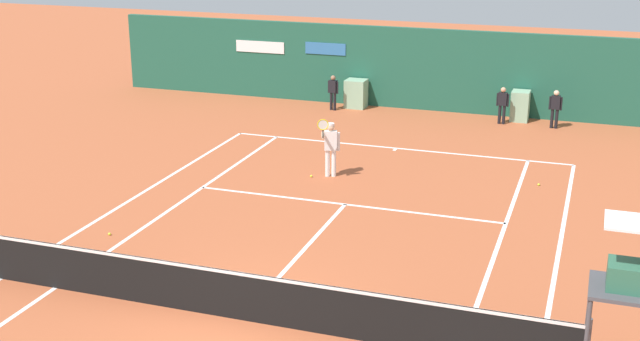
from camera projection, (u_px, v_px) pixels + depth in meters
name	position (u px, v px, depth m)	size (l,w,h in m)	color
ground_plane	(253.00, 306.00, 15.57)	(80.00, 80.00, 0.01)	#B25633
tennis_net	(240.00, 294.00, 14.89)	(12.10, 0.10, 1.07)	#4C4C51
sponsor_back_wall	(433.00, 71.00, 29.86)	(25.00, 1.02, 2.97)	#1E5642
umpire_chair	(625.00, 282.00, 12.36)	(1.00, 1.00, 2.81)	#47474C
player_on_baseline	(330.00, 144.00, 22.63)	(0.48, 0.77, 1.78)	white
ball_kid_right_post	(555.00, 106.00, 27.62)	(0.44, 0.18, 1.30)	black
ball_kid_centre_post	(503.00, 103.00, 28.17)	(0.43, 0.19, 1.28)	black
ball_kid_left_post	(333.00, 90.00, 30.07)	(0.42, 0.22, 1.29)	black
tennis_ball_mid_court	(110.00, 234.00, 18.85)	(0.07, 0.07, 0.07)	#CCE033
tennis_ball_by_sideline	(311.00, 176.00, 22.85)	(0.07, 0.07, 0.07)	#CCE033
tennis_ball_near_service_line	(539.00, 185.00, 22.16)	(0.07, 0.07, 0.07)	#CCE033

